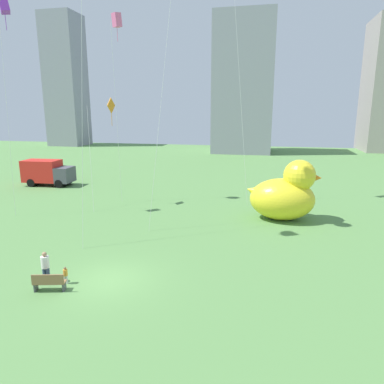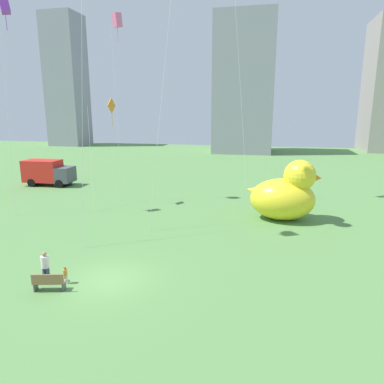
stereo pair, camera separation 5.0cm
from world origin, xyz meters
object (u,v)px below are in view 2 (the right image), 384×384
Objects in this scene: person_child at (65,274)px; box_truck at (48,173)px; person_adult at (45,266)px; kite_pink at (117,22)px; kite_purple at (5,7)px; park_bench at (49,282)px; kite_orange at (110,110)px; giant_inflatable_duck at (285,194)px.

person_child is 0.16× the size of box_truck.
person_child is at bearing 5.19° from person_adult.
person_adult is 1.08m from person_child.
kite_pink is 1.00× the size of kite_purple.
kite_orange is (-3.65, 15.13, 7.85)m from park_bench.
kite_purple reaches higher than kite_orange.
kite_pink is (11.05, -4.36, 14.14)m from box_truck.
giant_inflatable_duck is 0.35× the size of kite_pink.
kite_orange is (-14.70, 1.22, 6.33)m from giant_inflatable_duck.
park_bench is 21.00m from kite_purple.
park_bench is 0.97× the size of person_adult.
box_truck is 14.22m from kite_orange.
box_truck is 18.47m from kite_pink.
kite_pink is (-3.42, 16.89, 15.11)m from park_bench.
park_bench is 25.73m from box_truck.
box_truck reaches higher than person_adult.
kite_pink reaches higher than giant_inflatable_duck.
park_bench is at bearing -111.31° from person_child.
kite_purple is (-5.91, -4.08, 7.24)m from kite_orange.
kite_purple is at bearing -145.36° from kite_orange.
kite_purple is (-9.56, 11.04, 15.09)m from park_bench.
giant_inflatable_duck is 0.35× the size of kite_purple.
kite_pink is at bearing -21.54° from box_truck.
park_bench is 0.27× the size of giant_inflatable_duck.
giant_inflatable_duck is at bearing 50.62° from person_child.
person_adult is 1.84× the size of person_child.
kite_orange reaches higher than box_truck.
person_adult is 0.10× the size of kite_purple.
box_truck reaches higher than park_bench.
kite_purple is at bearing 134.15° from person_child.
giant_inflatable_duck is 20.07m from kite_pink.
park_bench reaches higher than person_child.
kite_pink reaches higher than kite_orange.
person_child is at bearing -45.85° from kite_purple.
kite_purple is at bearing -136.40° from kite_pink.
kite_orange reaches higher than giant_inflatable_duck.
person_child is 16.77m from kite_orange.
box_truck reaches higher than person_child.
person_adult is (-0.67, 0.76, 0.41)m from park_bench.
park_bench is at bearing -76.43° from kite_orange.
kite_purple reaches higher than person_child.
park_bench is at bearing -48.79° from person_adult.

